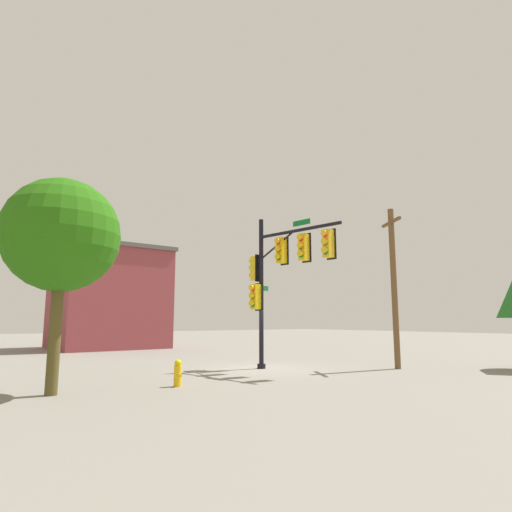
% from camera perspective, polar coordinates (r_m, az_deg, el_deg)
% --- Properties ---
extents(ground_plane, '(120.00, 120.00, 0.00)m').
position_cam_1_polar(ground_plane, '(19.11, 0.73, -14.76)').
color(ground_plane, gray).
extents(signal_pole_assembly, '(4.89, 1.47, 6.60)m').
position_cam_1_polar(signal_pole_assembly, '(18.32, 3.11, -1.55)').
color(signal_pole_assembly, black).
rests_on(signal_pole_assembly, ground_plane).
extents(utility_pole, '(1.61, 1.02, 7.05)m').
position_cam_1_polar(utility_pole, '(19.91, 17.90, -3.50)').
color(utility_pole, brown).
rests_on(utility_pole, ground_plane).
extents(fire_hydrant, '(0.33, 0.24, 0.83)m').
position_cam_1_polar(fire_hydrant, '(14.25, -10.39, -15.10)').
color(fire_hydrant, yellow).
rests_on(fire_hydrant, ground_plane).
extents(tree_near, '(3.35, 3.35, 6.22)m').
position_cam_1_polar(tree_near, '(13.81, -24.47, 2.45)').
color(tree_near, '#50451F').
rests_on(tree_near, ground_plane).
extents(brick_building, '(7.20, 7.79, 7.56)m').
position_cam_1_polar(brick_building, '(34.54, -18.98, -5.22)').
color(brick_building, brown).
rests_on(brick_building, ground_plane).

